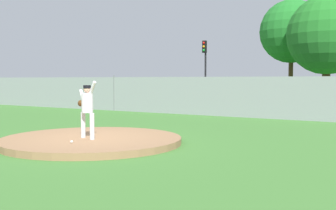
{
  "coord_description": "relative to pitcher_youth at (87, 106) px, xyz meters",
  "views": [
    {
      "loc": [
        8.16,
        -8.73,
        1.84
      ],
      "look_at": [
        0.57,
        3.18,
        0.96
      ],
      "focal_mm": 44.12,
      "sensor_mm": 36.0,
      "label": 1
    }
  ],
  "objects": [
    {
      "name": "baseball",
      "position": [
        0.24,
        -0.84,
        -0.88
      ],
      "size": [
        0.07,
        0.07,
        0.07
      ],
      "primitive_type": "sphere",
      "color": "white",
      "rests_on": "pitchers_mound"
    },
    {
      "name": "ground_plane",
      "position": [
        -0.07,
        6.26,
        -1.1
      ],
      "size": [
        80.0,
        80.0,
        0.0
      ],
      "primitive_type": "plane",
      "color": "#427A33"
    },
    {
      "name": "tree_tall_centre",
      "position": [
        1.9,
        21.8,
        3.81
      ],
      "size": [
        5.51,
        5.51,
        7.69
      ],
      "color": "#4C331E",
      "rests_on": "ground_plane"
    },
    {
      "name": "traffic_cone_orange",
      "position": [
        -5.49,
        15.87,
        -0.84
      ],
      "size": [
        0.4,
        0.4,
        0.55
      ],
      "color": "orange",
      "rests_on": "asphalt_strip"
    },
    {
      "name": "parked_car_champagne",
      "position": [
        -7.09,
        14.74,
        -0.31
      ],
      "size": [
        1.92,
        4.62,
        1.63
      ],
      "color": "tan",
      "rests_on": "ground_plane"
    },
    {
      "name": "parked_car_silver",
      "position": [
        -1.64,
        14.84,
        -0.32
      ],
      "size": [
        1.88,
        4.04,
        1.63
      ],
      "color": "#B7BABF",
      "rests_on": "ground_plane"
    },
    {
      "name": "traffic_light_near",
      "position": [
        -6.28,
        19.23,
        2.14
      ],
      "size": [
        0.28,
        0.46,
        4.73
      ],
      "color": "black",
      "rests_on": "ground_plane"
    },
    {
      "name": "pitcher_youth",
      "position": [
        0.0,
        0.0,
        0.0
      ],
      "size": [
        0.78,
        0.32,
        1.62
      ],
      "color": "silver",
      "rests_on": "pitchers_mound"
    },
    {
      "name": "tree_broad_left",
      "position": [
        -1.45,
        24.87,
        4.56
      ],
      "size": [
        5.05,
        5.05,
        8.2
      ],
      "color": "#4C331E",
      "rests_on": "ground_plane"
    },
    {
      "name": "chainlink_fence",
      "position": [
        -0.07,
        10.26,
        -0.12
      ],
      "size": [
        37.74,
        0.07,
        2.07
      ],
      "color": "gray",
      "rests_on": "ground_plane"
    },
    {
      "name": "pitchers_mound",
      "position": [
        -0.07,
        0.26,
        -1.01
      ],
      "size": [
        5.15,
        5.15,
        0.18
      ],
      "primitive_type": "cylinder",
      "color": "#99704C",
      "rests_on": "ground_plane"
    },
    {
      "name": "asphalt_strip",
      "position": [
        -0.07,
        14.76,
        -1.1
      ],
      "size": [
        44.0,
        7.0,
        0.01
      ],
      "primitive_type": "cube",
      "color": "#2B2B2D",
      "rests_on": "ground_plane"
    },
    {
      "name": "parked_car_navy",
      "position": [
        1.71,
        14.32,
        -0.3
      ],
      "size": [
        2.02,
        4.22,
        1.71
      ],
      "color": "#161E4C",
      "rests_on": "ground_plane"
    }
  ]
}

